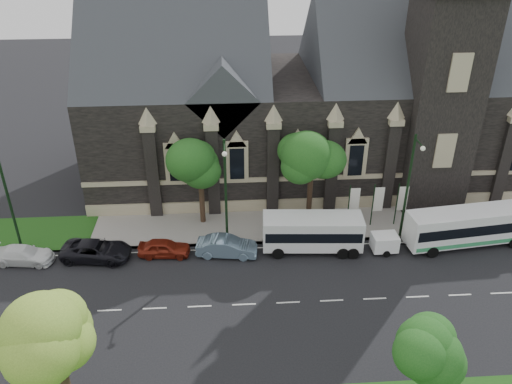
{
  "coord_description": "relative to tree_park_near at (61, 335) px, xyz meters",
  "views": [
    {
      "loc": [
        -3.94,
        -26.95,
        23.87
      ],
      "look_at": [
        -1.8,
        6.0,
        5.34
      ],
      "focal_mm": 36.49,
      "sensor_mm": 36.0,
      "label": 1
    }
  ],
  "objects": [
    {
      "name": "sidewalk",
      "position": [
        11.77,
        18.27,
        -6.34
      ],
      "size": [
        80.0,
        5.0,
        0.15
      ],
      "primitive_type": "cube",
      "color": "gray",
      "rests_on": "ground"
    },
    {
      "name": "museum",
      "position": [
        16.89,
        27.55,
        1.75
      ],
      "size": [
        40.0,
        17.7,
        29.9
      ],
      "color": "black",
      "rests_on": "ground"
    },
    {
      "name": "shuttle_bus",
      "position": [
        14.35,
        14.83,
        -4.72
      ],
      "size": [
        7.74,
        3.09,
        2.93
      ],
      "rotation": [
        0.0,
        0.0,
        -0.07
      ],
      "color": "white",
      "rests_on": "ground"
    },
    {
      "name": "street_lamp_mid",
      "position": [
        7.77,
        15.86,
        -1.3
      ],
      "size": [
        0.36,
        1.88,
        9.0
      ],
      "color": "black",
      "rests_on": "ground"
    },
    {
      "name": "car_far_red",
      "position": [
        2.92,
        14.79,
        -5.74
      ],
      "size": [
        4.04,
        1.84,
        1.34
      ],
      "primitive_type": "imported",
      "rotation": [
        0.0,
        0.0,
        1.5
      ],
      "color": "maroon",
      "rests_on": "ground"
    },
    {
      "name": "car_far_white",
      "position": [
        -7.57,
        14.6,
        -5.76
      ],
      "size": [
        4.7,
        2.32,
        1.31
      ],
      "primitive_type": "imported",
      "rotation": [
        0.0,
        0.0,
        1.46
      ],
      "color": "white",
      "rests_on": "ground"
    },
    {
      "name": "street_lamp_near",
      "position": [
        21.77,
        15.86,
        -1.3
      ],
      "size": [
        0.36,
        1.88,
        9.0
      ],
      "color": "black",
      "rests_on": "ground"
    },
    {
      "name": "box_trailer",
      "position": [
        19.89,
        14.18,
        -5.56
      ],
      "size": [
        2.83,
        1.66,
        1.5
      ],
      "rotation": [
        0.0,
        0.0,
        0.04
      ],
      "color": "white",
      "rests_on": "ground"
    },
    {
      "name": "banner_flag_center",
      "position": [
        20.06,
        17.77,
        -4.03
      ],
      "size": [
        0.9,
        0.1,
        4.0
      ],
      "color": "black",
      "rests_on": "ground"
    },
    {
      "name": "banner_flag_left",
      "position": [
        18.06,
        17.77,
        -4.03
      ],
      "size": [
        0.9,
        0.1,
        4.0
      ],
      "color": "black",
      "rests_on": "ground"
    },
    {
      "name": "tree_walk_right",
      "position": [
        14.98,
        19.48,
        -0.6
      ],
      "size": [
        4.08,
        4.08,
        7.8
      ],
      "color": "black",
      "rests_on": "ground"
    },
    {
      "name": "tree_walk_left",
      "position": [
        5.97,
        19.47,
        -0.68
      ],
      "size": [
        3.91,
        3.91,
        7.64
      ],
      "color": "black",
      "rests_on": "ground"
    },
    {
      "name": "sedan",
      "position": [
        7.71,
        14.52,
        -5.65
      ],
      "size": [
        4.81,
        2.21,
        1.53
      ],
      "primitive_type": "imported",
      "rotation": [
        0.0,
        0.0,
        1.44
      ],
      "color": "#718DA4",
      "rests_on": "ground"
    },
    {
      "name": "street_lamp_far",
      "position": [
        -8.23,
        15.86,
        -1.3
      ],
      "size": [
        0.36,
        1.88,
        9.0
      ],
      "color": "black",
      "rests_on": "ground"
    },
    {
      "name": "tree_park_east",
      "position": [
        17.95,
        -0.55,
        -1.8
      ],
      "size": [
        3.4,
        3.4,
        6.28
      ],
      "color": "black",
      "rests_on": "ground"
    },
    {
      "name": "tree_park_near",
      "position": [
        0.0,
        0.0,
        0.0
      ],
      "size": [
        4.42,
        4.42,
        8.56
      ],
      "color": "black",
      "rests_on": "ground"
    },
    {
      "name": "ground",
      "position": [
        11.77,
        8.77,
        -6.42
      ],
      "size": [
        160.0,
        160.0,
        0.0
      ],
      "primitive_type": "plane",
      "color": "black",
      "rests_on": "ground"
    },
    {
      "name": "car_far_black",
      "position": [
        -2.18,
        14.71,
        -5.69
      ],
      "size": [
        5.52,
        3.08,
        1.46
      ],
      "primitive_type": "imported",
      "rotation": [
        0.0,
        0.0,
        1.44
      ],
      "color": "black",
      "rests_on": "ground"
    },
    {
      "name": "tour_coach",
      "position": [
        26.97,
        14.74,
        -4.72
      ],
      "size": [
        10.79,
        3.52,
        3.09
      ],
      "rotation": [
        0.0,
        0.0,
        0.12
      ],
      "color": "white",
      "rests_on": "ground"
    },
    {
      "name": "banner_flag_right",
      "position": [
        22.06,
        17.77,
        -4.03
      ],
      "size": [
        0.9,
        0.1,
        4.0
      ],
      "color": "black",
      "rests_on": "ground"
    }
  ]
}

